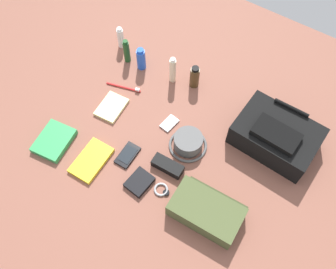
# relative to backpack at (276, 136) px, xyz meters

# --- Properties ---
(ground_plane) EXTENTS (2.64, 2.02, 0.02)m
(ground_plane) POSITION_rel_backpack_xyz_m (-0.41, -0.24, -0.08)
(ground_plane) COLOR brown
(ground_plane) RESTS_ON ground
(backpack) EXTENTS (0.37, 0.27, 0.16)m
(backpack) POSITION_rel_backpack_xyz_m (0.00, 0.00, 0.00)
(backpack) COLOR black
(backpack) RESTS_ON ground_plane
(toiletry_pouch) EXTENTS (0.29, 0.21, 0.09)m
(toiletry_pouch) POSITION_rel_backpack_xyz_m (-0.09, -0.45, -0.03)
(toiletry_pouch) COLOR #47512D
(toiletry_pouch) RESTS_ON ground_plane
(bucket_hat) EXTENTS (0.17, 0.17, 0.07)m
(bucket_hat) POSITION_rel_backpack_xyz_m (-0.32, -0.22, -0.04)
(bucket_hat) COLOR #5A5A5A
(bucket_hat) RESTS_ON ground_plane
(toothpaste_tube) EXTENTS (0.03, 0.03, 0.13)m
(toothpaste_tube) POSITION_rel_backpack_xyz_m (-0.92, 0.10, -0.01)
(toothpaste_tube) COLOR white
(toothpaste_tube) RESTS_ON ground_plane
(shampoo_bottle) EXTENTS (0.03, 0.03, 0.14)m
(shampoo_bottle) POSITION_rel_backpack_xyz_m (-0.84, 0.04, 0.00)
(shampoo_bottle) COLOR #19471E
(shampoo_bottle) RESTS_ON ground_plane
(deodorant_spray) EXTENTS (0.04, 0.04, 0.13)m
(deodorant_spray) POSITION_rel_backpack_xyz_m (-0.75, 0.04, -0.00)
(deodorant_spray) COLOR blue
(deodorant_spray) RESTS_ON ground_plane
(lotion_bottle) EXTENTS (0.03, 0.03, 0.16)m
(lotion_bottle) POSITION_rel_backpack_xyz_m (-0.58, 0.05, 0.01)
(lotion_bottle) COLOR beige
(lotion_bottle) RESTS_ON ground_plane
(cologne_bottle) EXTENTS (0.05, 0.05, 0.13)m
(cologne_bottle) POSITION_rel_backpack_xyz_m (-0.47, 0.09, -0.01)
(cologne_bottle) COLOR #473319
(cologne_bottle) RESTS_ON ground_plane
(paperback_novel) EXTENTS (0.16, 0.19, 0.03)m
(paperback_novel) POSITION_rel_backpack_xyz_m (-0.84, -0.54, -0.05)
(paperback_novel) COLOR #2D934C
(paperback_novel) RESTS_ON ground_plane
(travel_guidebook) EXTENTS (0.12, 0.20, 0.02)m
(travel_guidebook) POSITION_rel_backpack_xyz_m (-0.63, -0.52, -0.06)
(travel_guidebook) COLOR yellow
(travel_guidebook) RESTS_ON ground_plane
(cell_phone) EXTENTS (0.07, 0.12, 0.01)m
(cell_phone) POSITION_rel_backpack_xyz_m (-0.52, -0.41, -0.06)
(cell_phone) COLOR black
(cell_phone) RESTS_ON ground_plane
(media_player) EXTENTS (0.06, 0.09, 0.01)m
(media_player) POSITION_rel_backpack_xyz_m (-0.45, -0.17, -0.06)
(media_player) COLOR #B7B7BC
(media_player) RESTS_ON ground_plane
(wristwatch) EXTENTS (0.07, 0.06, 0.01)m
(wristwatch) POSITION_rel_backpack_xyz_m (-0.30, -0.47, -0.06)
(wristwatch) COLOR #99999E
(wristwatch) RESTS_ON ground_plane
(toothbrush) EXTENTS (0.17, 0.06, 0.02)m
(toothbrush) POSITION_rel_backpack_xyz_m (-0.74, -0.12, -0.06)
(toothbrush) COLOR red
(toothbrush) RESTS_ON ground_plane
(wallet) EXTENTS (0.10, 0.12, 0.02)m
(wallet) POSITION_rel_backpack_xyz_m (-0.40, -0.49, -0.06)
(wallet) COLOR black
(wallet) RESTS_ON ground_plane
(notepad) EXTENTS (0.12, 0.16, 0.02)m
(notepad) POSITION_rel_backpack_xyz_m (-0.73, -0.25, -0.06)
(notepad) COLOR beige
(notepad) RESTS_ON ground_plane
(sunglasses_case) EXTENTS (0.14, 0.06, 0.04)m
(sunglasses_case) POSITION_rel_backpack_xyz_m (-0.33, -0.36, -0.05)
(sunglasses_case) COLOR black
(sunglasses_case) RESTS_ON ground_plane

